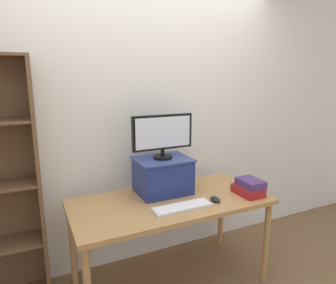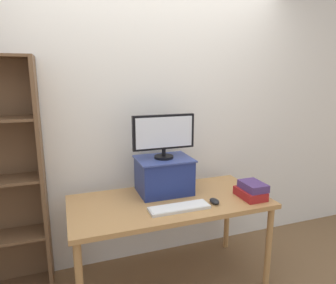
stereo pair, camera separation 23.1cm
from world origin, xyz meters
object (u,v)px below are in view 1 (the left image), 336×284
object	(u,v)px
desk	(170,208)
computer_monitor	(163,134)
keyboard	(182,207)
computer_mouse	(215,199)
book_stack	(249,187)
riser_box	(163,175)

from	to	relation	value
desk	computer_monitor	distance (m)	0.59
computer_monitor	keyboard	distance (m)	0.60
computer_monitor	computer_mouse	xyz separation A→B (m)	(0.29, -0.35, -0.48)
computer_mouse	book_stack	size ratio (longest dim) A/B	0.42
keyboard	computer_monitor	bearing A→B (deg)	89.48
riser_box	computer_monitor	size ratio (longest dim) A/B	0.87
keyboard	computer_mouse	distance (m)	0.29
computer_mouse	desk	bearing A→B (deg)	149.17
riser_box	computer_monitor	world-z (taller)	computer_monitor
desk	book_stack	bearing A→B (deg)	-15.63
riser_box	book_stack	world-z (taller)	riser_box
computer_monitor	keyboard	xyz separation A→B (m)	(-0.00, -0.36, -0.48)
computer_mouse	book_stack	xyz separation A→B (m)	(0.33, 0.00, 0.04)
keyboard	book_stack	xyz separation A→B (m)	(0.62, 0.01, 0.05)
keyboard	computer_mouse	xyz separation A→B (m)	(0.29, 0.01, 0.01)
desk	book_stack	distance (m)	0.67
desk	keyboard	xyz separation A→B (m)	(0.01, -0.19, 0.08)
riser_box	book_stack	bearing A→B (deg)	-29.24
riser_box	computer_monitor	distance (m)	0.34
computer_monitor	computer_mouse	world-z (taller)	computer_monitor
desk	keyboard	bearing A→B (deg)	-87.60
computer_monitor	computer_mouse	size ratio (longest dim) A/B	4.95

